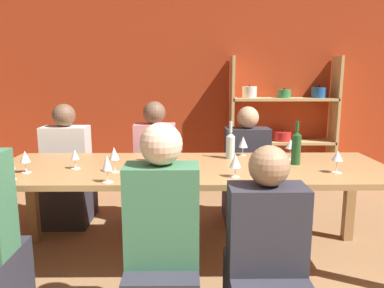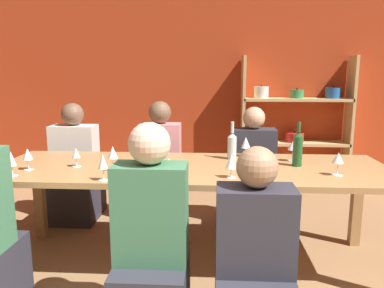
{
  "view_description": "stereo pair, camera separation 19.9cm",
  "coord_description": "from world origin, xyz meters",
  "views": [
    {
      "loc": [
        -0.12,
        -1.17,
        1.45
      ],
      "look_at": [
        -0.09,
        1.64,
        0.93
      ],
      "focal_mm": 35.0,
      "sensor_mm": 36.0,
      "label": 1
    },
    {
      "loc": [
        0.08,
        -1.17,
        1.45
      ],
      "look_at": [
        -0.09,
        1.64,
        0.93
      ],
      "focal_mm": 35.0,
      "sensor_mm": 36.0,
      "label": 2
    }
  ],
  "objects": [
    {
      "name": "wine_bottle_dark",
      "position": [
        0.22,
        1.8,
        0.89
      ],
      "size": [
        0.07,
        0.07,
        0.31
      ],
      "color": "#B2C6C1",
      "rests_on": "dining_table"
    },
    {
      "name": "person_near_c",
      "position": [
        -0.26,
        0.75,
        0.45
      ],
      "size": [
        0.4,
        0.5,
        1.21
      ],
      "color": "#2D2D38",
      "rests_on": "ground_plane"
    },
    {
      "name": "shelf_unit",
      "position": [
        1.09,
        3.63,
        0.66
      ],
      "size": [
        1.37,
        0.3,
        1.68
      ],
      "color": "tan",
      "rests_on": "ground_plane"
    },
    {
      "name": "wall_back_red",
      "position": [
        0.0,
        3.83,
        1.35
      ],
      "size": [
        8.8,
        0.06,
        2.7
      ],
      "color": "#B23819",
      "rests_on": "ground_plane"
    },
    {
      "name": "wine_glass_empty_a",
      "position": [
        -0.63,
        1.12,
        0.9
      ],
      "size": [
        0.07,
        0.07,
        0.18
      ],
      "color": "white",
      "rests_on": "dining_table"
    },
    {
      "name": "wine_glass_white_c",
      "position": [
        0.91,
        1.34,
        0.89
      ],
      "size": [
        0.08,
        0.08,
        0.16
      ],
      "color": "white",
      "rests_on": "dining_table"
    },
    {
      "name": "dining_table",
      "position": [
        -0.09,
        1.54,
        0.7
      ],
      "size": [
        2.93,
        0.96,
        0.78
      ],
      "color": "#AD7F4C",
      "rests_on": "ground_plane"
    },
    {
      "name": "wine_glass_red_c",
      "position": [
        -1.25,
        1.36,
        0.88
      ],
      "size": [
        0.07,
        0.07,
        0.16
      ],
      "color": "white",
      "rests_on": "dining_table"
    },
    {
      "name": "wine_glass_red_d",
      "position": [
        -0.94,
        1.47,
        0.87
      ],
      "size": [
        0.07,
        0.07,
        0.14
      ],
      "color": "white",
      "rests_on": "dining_table"
    },
    {
      "name": "person_near_a",
      "position": [
        0.3,
        0.71,
        0.4
      ],
      "size": [
        0.41,
        0.51,
        1.09
      ],
      "color": "#2D2D38",
      "rests_on": "ground_plane"
    },
    {
      "name": "wine_glass_red_e",
      "position": [
        0.69,
        1.75,
        0.9
      ],
      "size": [
        0.08,
        0.08,
        0.16
      ],
      "color": "white",
      "rests_on": "dining_table"
    },
    {
      "name": "wine_glass_red_b",
      "position": [
        -0.21,
        1.14,
        0.88
      ],
      "size": [
        0.08,
        0.08,
        0.15
      ],
      "color": "white",
      "rests_on": "dining_table"
    },
    {
      "name": "wine_bottle_green",
      "position": [
        0.7,
        1.59,
        0.91
      ],
      "size": [
        0.07,
        0.07,
        0.33
      ],
      "color": "#1E4C23",
      "rests_on": "dining_table"
    },
    {
      "name": "person_far_b",
      "position": [
        -1.31,
        2.4,
        0.43
      ],
      "size": [
        0.44,
        0.55,
        1.18
      ],
      "rotation": [
        0.0,
        0.0,
        3.14
      ],
      "color": "#2D2D38",
      "rests_on": "ground_plane"
    },
    {
      "name": "wine_glass_white_a",
      "position": [
        -0.42,
        1.72,
        0.91
      ],
      "size": [
        0.06,
        0.06,
        0.18
      ],
      "color": "white",
      "rests_on": "dining_table"
    },
    {
      "name": "wine_glass_white_b",
      "position": [
        -0.64,
        1.38,
        0.9
      ],
      "size": [
        0.07,
        0.07,
        0.18
      ],
      "color": "white",
      "rests_on": "dining_table"
    },
    {
      "name": "wine_glass_empty_b",
      "position": [
        0.34,
        1.91,
        0.89
      ],
      "size": [
        0.08,
        0.08,
        0.16
      ],
      "color": "white",
      "rests_on": "dining_table"
    },
    {
      "name": "cell_phone",
      "position": [
        0.35,
        1.35,
        0.78
      ],
      "size": [
        0.09,
        0.16,
        0.01
      ],
      "color": "black",
      "rests_on": "dining_table"
    },
    {
      "name": "person_far_c",
      "position": [
        -0.44,
        2.35,
        0.44
      ],
      "size": [
        0.39,
        0.48,
        1.2
      ],
      "rotation": [
        0.0,
        0.0,
        3.14
      ],
      "color": "#2D2D38",
      "rests_on": "ground_plane"
    },
    {
      "name": "wine_glass_red_a",
      "position": [
        -1.28,
        1.19,
        0.89
      ],
      "size": [
        0.07,
        0.07,
        0.17
      ],
      "color": "white",
      "rests_on": "dining_table"
    },
    {
      "name": "wine_glass_white_e",
      "position": [
        0.19,
        1.24,
        0.88
      ],
      "size": [
        0.08,
        0.08,
        0.16
      ],
      "color": "white",
      "rests_on": "dining_table"
    },
    {
      "name": "wine_glass_white_d",
      "position": [
        -0.36,
        1.29,
        0.89
      ],
      "size": [
        0.07,
        0.07,
        0.16
      ],
      "color": "white",
      "rests_on": "dining_table"
    },
    {
      "name": "person_far_a",
      "position": [
        0.45,
        2.39,
        0.42
      ],
      "size": [
        0.43,
        0.53,
        1.15
      ],
      "rotation": [
        0.0,
        0.0,
        3.14
      ],
      "color": "#2D2D38",
      "rests_on": "ground_plane"
    }
  ]
}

